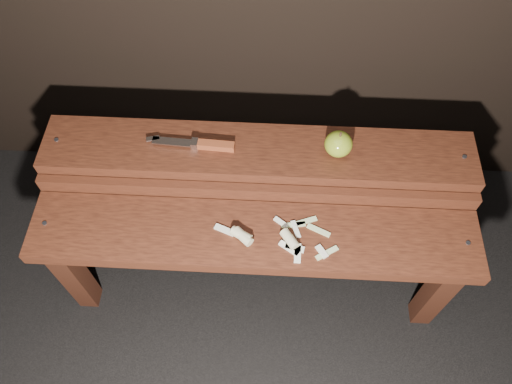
{
  "coord_description": "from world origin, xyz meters",
  "views": [
    {
      "loc": [
        0.04,
        -0.66,
        1.59
      ],
      "look_at": [
        0.0,
        0.06,
        0.45
      ],
      "focal_mm": 35.0,
      "sensor_mm": 36.0,
      "label": 1
    }
  ],
  "objects_px": {
    "bench_front_tier": "(254,248)",
    "bench_rear_tier": "(258,168)",
    "knife": "(205,145)",
    "apple": "(338,144)"
  },
  "relations": [
    {
      "from": "knife",
      "to": "bench_front_tier",
      "type": "bearing_deg",
      "value": -57.49
    },
    {
      "from": "bench_rear_tier",
      "to": "knife",
      "type": "relative_size",
      "value": 4.86
    },
    {
      "from": "bench_front_tier",
      "to": "bench_rear_tier",
      "type": "distance_m",
      "value": 0.23
    },
    {
      "from": "bench_front_tier",
      "to": "knife",
      "type": "height_order",
      "value": "knife"
    },
    {
      "from": "knife",
      "to": "bench_rear_tier",
      "type": "bearing_deg",
      "value": -0.94
    },
    {
      "from": "bench_front_tier",
      "to": "apple",
      "type": "relative_size",
      "value": 14.95
    },
    {
      "from": "bench_front_tier",
      "to": "bench_rear_tier",
      "type": "xyz_separation_m",
      "value": [
        0.0,
        0.23,
        0.06
      ]
    },
    {
      "from": "bench_front_tier",
      "to": "apple",
      "type": "height_order",
      "value": "apple"
    },
    {
      "from": "bench_rear_tier",
      "to": "apple",
      "type": "bearing_deg",
      "value": 1.15
    },
    {
      "from": "bench_front_tier",
      "to": "apple",
      "type": "xyz_separation_m",
      "value": [
        0.22,
        0.23,
        0.18
      ]
    }
  ]
}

